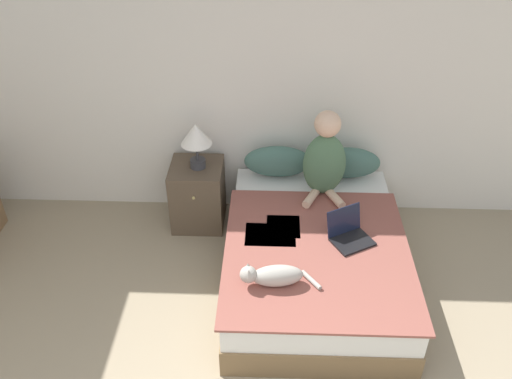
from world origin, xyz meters
The scene contains 9 objects.
wall_back centered at (0.00, 3.31, 1.27)m, with size 6.10×0.05×2.55m.
bed centered at (0.54, 2.27, 0.23)m, with size 1.40×1.94×0.47m.
pillow_near centered at (0.24, 3.11, 0.61)m, with size 0.60×0.22×0.29m.
pillow_far centered at (0.85, 3.11, 0.61)m, with size 0.60×0.22×0.29m.
person_sitting centered at (0.63, 2.85, 0.82)m, with size 0.37×0.36×0.77m.
cat_tabby centered at (0.21, 1.73, 0.55)m, with size 0.57×0.21×0.17m.
laptop_open centered at (0.79, 2.23, 0.52)m, with size 0.39×0.38×0.23m.
nightstand centered at (-0.48, 3.01, 0.30)m, with size 0.46×0.48×0.61m.
table_lamp centered at (-0.46, 3.01, 0.91)m, with size 0.27×0.27×0.42m.
Camera 1 is at (0.20, -0.99, 3.17)m, focal length 38.00 mm.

